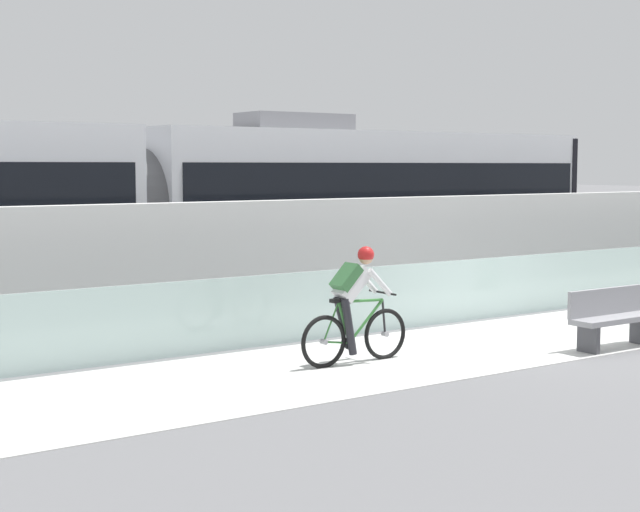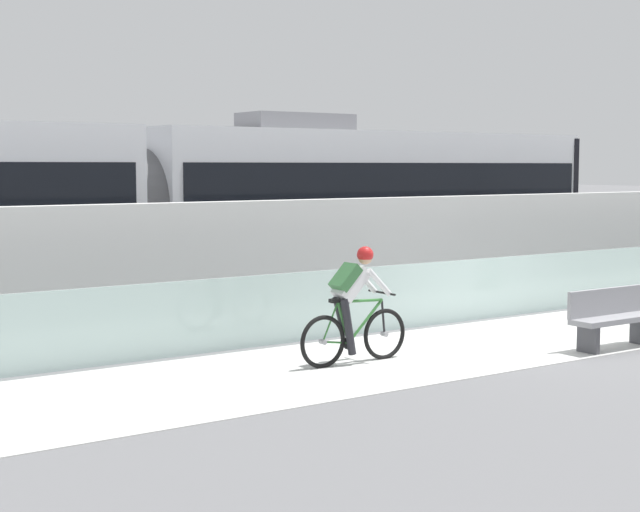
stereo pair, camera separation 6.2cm
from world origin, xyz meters
The scene contains 9 objects.
ground_plane centered at (0.00, 0.00, 0.00)m, with size 200.00×200.00×0.00m, color slate.
bike_path_deck centered at (0.00, 0.00, 0.01)m, with size 32.00×3.20×0.01m, color silver.
glass_parapet centered at (0.00, 1.85, 0.54)m, with size 32.00×0.05×1.08m, color #ADC6C1.
concrete_barrier_wall centered at (0.00, 3.65, 1.06)m, with size 32.00×0.36×2.12m, color silver.
tram_rail_near centered at (0.00, 6.13, 0.00)m, with size 32.00×0.08×0.01m, color #595654.
tram_rail_far centered at (0.00, 7.57, 0.00)m, with size 32.00×0.08×0.01m, color #595654.
tram centered at (-4.01, 6.85, 1.89)m, with size 22.56×2.54×3.81m.
cyclist_on_bike centered at (-3.78, 0.00, 0.80)m, with size 1.77×0.58×1.61m.
bench centered at (0.03, -1.29, 0.48)m, with size 1.60×0.45×0.89m.
Camera 1 is at (-11.65, -10.45, 2.70)m, focal length 54.39 mm.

